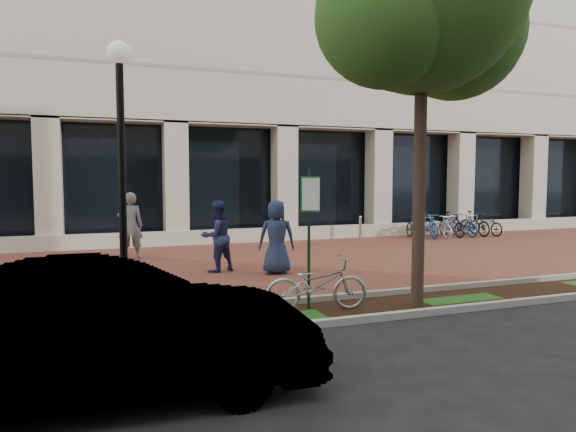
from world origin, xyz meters
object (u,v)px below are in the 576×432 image
object	(u,v)px
parking_sign	(309,220)
bike_rack_cluster	(452,225)
bollard	(360,228)
pedestrian_left	(130,226)
sedan_near_curb	(109,332)
pedestrian_right	(277,237)
lamppost	(122,166)
locked_bicycle	(317,284)
street_tree	(424,4)
pedestrian_mid	(217,236)

from	to	relation	value
parking_sign	bike_rack_cluster	world-z (taller)	parking_sign
bollard	bike_rack_cluster	world-z (taller)	bike_rack_cluster
pedestrian_left	sedan_near_curb	size ratio (longest dim) A/B	0.43
bike_rack_cluster	sedan_near_curb	world-z (taller)	sedan_near_curb
pedestrian_left	pedestrian_right	xyz separation A→B (m)	(3.16, -3.57, -0.06)
bollard	bike_rack_cluster	distance (m)	3.88
parking_sign	bollard	size ratio (longest dim) A/B	2.69
parking_sign	bollard	bearing A→B (deg)	79.81
lamppost	pedestrian_right	size ratio (longest dim) A/B	2.48
locked_bicycle	bollard	xyz separation A→B (m)	(5.54, 8.74, -0.00)
sedan_near_curb	bollard	bearing A→B (deg)	-36.07
street_tree	locked_bicycle	xyz separation A→B (m)	(-1.88, 0.29, -4.84)
locked_bicycle	pedestrian_right	world-z (taller)	pedestrian_right
street_tree	pedestrian_right	size ratio (longest dim) A/B	4.11
street_tree	bollard	distance (m)	10.88
lamppost	locked_bicycle	bearing A→B (deg)	-8.55
parking_sign	pedestrian_right	size ratio (longest dim) A/B	1.39
street_tree	bollard	world-z (taller)	street_tree
pedestrian_mid	locked_bicycle	bearing A→B (deg)	78.88
locked_bicycle	sedan_near_curb	distance (m)	4.28
parking_sign	bike_rack_cluster	distance (m)	12.65
pedestrian_left	bike_rack_cluster	xyz separation A→B (m)	(12.09, 1.38, -0.49)
pedestrian_left	sedan_near_curb	bearing A→B (deg)	87.57
parking_sign	lamppost	bearing A→B (deg)	-162.90
street_tree	pedestrian_right	xyz separation A→B (m)	(-1.41, 3.79, -4.42)
lamppost	sedan_near_curb	bearing A→B (deg)	-95.49
locked_bicycle	pedestrian_mid	distance (m)	4.34
pedestrian_left	lamppost	bearing A→B (deg)	88.05
pedestrian_left	locked_bicycle	bearing A→B (deg)	112.84
lamppost	bollard	bearing A→B (deg)	43.58
street_tree	pedestrian_mid	bearing A→B (deg)	120.78
locked_bicycle	bike_rack_cluster	xyz separation A→B (m)	(9.40, 8.46, -0.01)
pedestrian_right	street_tree	bearing A→B (deg)	125.16
pedestrian_mid	sedan_near_curb	size ratio (longest dim) A/B	0.40
locked_bicycle	pedestrian_left	xyz separation A→B (m)	(-2.69, 7.07, 0.48)
lamppost	pedestrian_right	bearing A→B (deg)	39.92
pedestrian_mid	bollard	world-z (taller)	pedestrian_mid
lamppost	pedestrian_right	distance (m)	4.98
lamppost	pedestrian_mid	size ratio (longest dim) A/B	2.52
parking_sign	sedan_near_curb	bearing A→B (deg)	-118.29
lamppost	sedan_near_curb	distance (m)	3.51
parking_sign	locked_bicycle	distance (m)	1.11
parking_sign	street_tree	world-z (taller)	street_tree
lamppost	bike_rack_cluster	size ratio (longest dim) A/B	1.07
bollard	bike_rack_cluster	bearing A→B (deg)	-4.14
street_tree	locked_bicycle	distance (m)	5.20
pedestrian_left	pedestrian_mid	distance (m)	3.39
street_tree	pedestrian_mid	size ratio (longest dim) A/B	4.18
parking_sign	bollard	xyz separation A→B (m)	(5.61, 8.58, -1.10)
parking_sign	pedestrian_mid	world-z (taller)	parking_sign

